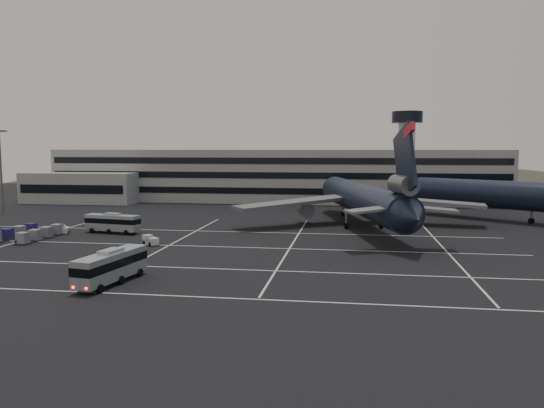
{
  "coord_description": "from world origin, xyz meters",
  "views": [
    {
      "loc": [
        20.59,
        -70.54,
        14.35
      ],
      "look_at": [
        7.46,
        17.44,
        5.0
      ],
      "focal_mm": 35.0,
      "sensor_mm": 36.0,
      "label": 1
    }
  ],
  "objects_px": {
    "tug_a": "(64,230)",
    "uld_cluster": "(27,233)",
    "bus_near": "(111,265)",
    "bus_far": "(113,222)",
    "trijet_main": "(362,199)"
  },
  "relations": [
    {
      "from": "trijet_main",
      "to": "tug_a",
      "type": "relative_size",
      "value": 21.46
    },
    {
      "from": "tug_a",
      "to": "uld_cluster",
      "type": "relative_size",
      "value": 0.24
    },
    {
      "from": "bus_near",
      "to": "bus_far",
      "type": "bearing_deg",
      "value": 124.49
    },
    {
      "from": "bus_near",
      "to": "tug_a",
      "type": "height_order",
      "value": "bus_near"
    },
    {
      "from": "bus_near",
      "to": "uld_cluster",
      "type": "height_order",
      "value": "bus_near"
    },
    {
      "from": "tug_a",
      "to": "bus_near",
      "type": "bearing_deg",
      "value": -74.11
    },
    {
      "from": "bus_near",
      "to": "bus_far",
      "type": "relative_size",
      "value": 1.07
    },
    {
      "from": "bus_far",
      "to": "uld_cluster",
      "type": "distance_m",
      "value": 13.3
    },
    {
      "from": "tug_a",
      "to": "bus_far",
      "type": "bearing_deg",
      "value": -7.64
    },
    {
      "from": "trijet_main",
      "to": "bus_far",
      "type": "bearing_deg",
      "value": -176.5
    },
    {
      "from": "bus_near",
      "to": "tug_a",
      "type": "bearing_deg",
      "value": 136.49
    },
    {
      "from": "uld_cluster",
      "to": "trijet_main",
      "type": "bearing_deg",
      "value": 21.09
    },
    {
      "from": "bus_near",
      "to": "tug_a",
      "type": "distance_m",
      "value": 37.75
    },
    {
      "from": "trijet_main",
      "to": "tug_a",
      "type": "xyz_separation_m",
      "value": [
        -49.84,
        -14.73,
        -4.59
      ]
    },
    {
      "from": "bus_far",
      "to": "tug_a",
      "type": "xyz_separation_m",
      "value": [
        -7.79,
        -1.86,
        -1.22
      ]
    }
  ]
}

